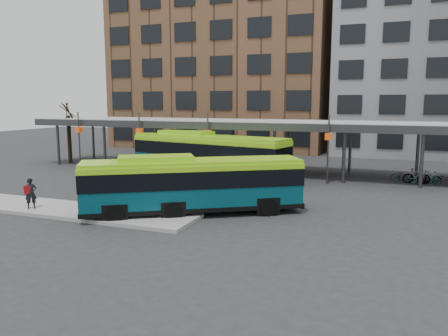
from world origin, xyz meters
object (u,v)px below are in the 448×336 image
at_px(tree, 69,137).
at_px(bus_rear, 207,154).
at_px(pedestrian, 31,193).
at_px(bus_front, 192,184).

bearing_deg(tree, bus_rear, -10.99).
bearing_deg(bus_rear, pedestrian, -96.47).
xyz_separation_m(bus_front, bus_rear, (-3.45, 10.15, 0.23)).
distance_m(tree, bus_rear, 15.54).
bearing_deg(pedestrian, tree, 76.20).
distance_m(bus_rear, pedestrian, 13.54).
height_order(tree, pedestrian, tree).
distance_m(bus_front, pedestrian, 8.46).
relative_size(tree, bus_rear, 0.43).
height_order(bus_front, bus_rear, bus_rear).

